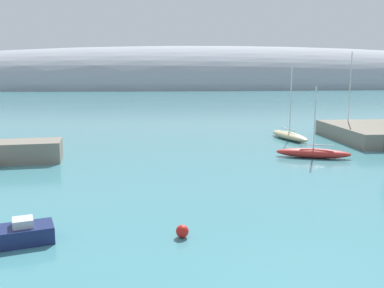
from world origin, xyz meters
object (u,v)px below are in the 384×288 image
Objects in this scene: sailboat_white_outer_mooring at (347,131)px; mooring_buoy_red at (182,231)px; sailboat_red_near_shore at (313,153)px; motorboat_navy_alongside_breakwater at (10,235)px; sailboat_sand_end_of_line at (289,135)px.

mooring_buoy_red is (-24.43, -33.55, -0.18)m from sailboat_white_outer_mooring.
sailboat_red_near_shore is at bearing -69.18° from sailboat_white_outer_mooring.
mooring_buoy_red is at bearing -16.61° from motorboat_navy_alongside_breakwater.
sailboat_sand_end_of_line reaches higher than motorboat_navy_alongside_breakwater.
sailboat_white_outer_mooring is at bearing 97.78° from sailboat_sand_end_of_line.
motorboat_navy_alongside_breakwater reaches higher than mooring_buoy_red.
mooring_buoy_red is (8.53, 0.08, -0.14)m from motorboat_navy_alongside_breakwater.
sailboat_red_near_shore reaches higher than mooring_buoy_red.
sailboat_sand_end_of_line is at bearing 62.94° from mooring_buoy_red.
motorboat_navy_alongside_breakwater is (-32.95, -33.64, -0.04)m from sailboat_white_outer_mooring.
sailboat_white_outer_mooring is at bearing 28.41° from motorboat_navy_alongside_breakwater.
mooring_buoy_red is at bearing 73.07° from sailboat_red_near_shore.
sailboat_sand_end_of_line is (-8.97, -3.28, -0.00)m from sailboat_white_outer_mooring.
sailboat_red_near_shore is at bearing 53.32° from mooring_buoy_red.
sailboat_red_near_shore is 17.68m from sailboat_white_outer_mooring.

